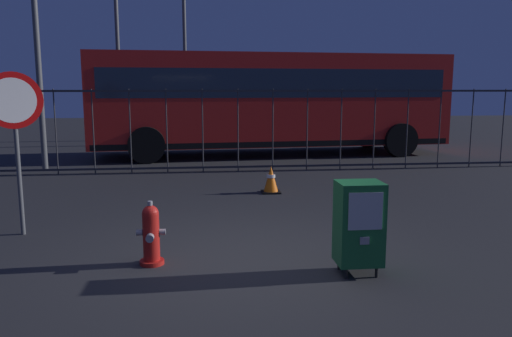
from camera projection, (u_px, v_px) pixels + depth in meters
ground_plane at (242, 260)px, 5.92m from camera, size 60.00×60.00×0.00m
fire_hydrant at (151, 235)px, 5.72m from camera, size 0.33×0.32×0.75m
newspaper_box_primary at (359, 223)px, 5.40m from camera, size 0.48×0.42×1.02m
stop_sign at (14, 119)px, 6.69m from camera, size 0.71×0.31×2.23m
traffic_cone at (271, 180)px, 9.70m from camera, size 0.36×0.36×0.53m
fence_barrier at (220, 130)px, 12.12m from camera, size 18.03×0.04×2.00m
bus_near at (270, 98)px, 15.13m from camera, size 10.66×3.41×3.00m
street_light_near_left at (34, 2)px, 11.76m from camera, size 0.32×0.32×6.91m
street_light_near_right at (184, 20)px, 19.18m from camera, size 0.32×0.32×8.08m
street_light_far_left at (117, 21)px, 17.15m from camera, size 0.32×0.32×7.46m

